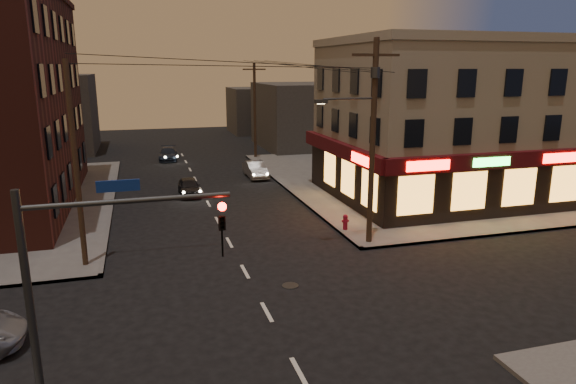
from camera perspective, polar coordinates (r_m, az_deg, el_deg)
name	(u,v)px	position (r m, az deg, el deg)	size (l,w,h in m)	color
ground	(267,312)	(19.48, -2.38, -13.19)	(120.00, 120.00, 0.00)	black
sidewalk_ne	(426,177)	(43.03, 15.07, 1.58)	(24.00, 28.00, 0.15)	#514F4C
pizza_building	(447,120)	(36.48, 17.30, 7.70)	(15.85, 12.85, 10.50)	gray
bg_building_ne_a	(306,115)	(58.02, 2.03, 8.52)	(10.00, 12.00, 7.00)	#3F3D3A
bg_building_nw	(49,114)	(59.73, -25.01, 7.89)	(9.00, 10.00, 8.00)	#3F3D3A
bg_building_ne_b	(260,110)	(70.96, -3.11, 9.07)	(8.00, 8.00, 6.00)	#3F3D3A
utility_pole_main	(371,132)	(25.29, 9.18, 6.64)	(4.20, 0.44, 10.00)	#382619
utility_pole_far	(255,111)	(50.24, -3.71, 9.00)	(0.26, 0.26, 9.00)	#382619
utility_pole_west	(76,166)	(23.89, -22.50, 2.65)	(0.24, 0.24, 9.00)	#382619
traffic_signal	(80,286)	(12.29, -22.14, -9.67)	(4.49, 0.32, 6.47)	#333538
sedan_near	(189,187)	(36.64, -10.93, 0.58)	(1.44, 3.59, 1.22)	black
sedan_mid	(255,169)	(41.87, -3.64, 2.51)	(1.40, 4.01, 1.32)	slate
sedan_far	(168,154)	(50.95, -13.18, 4.14)	(1.68, 4.13, 1.20)	#182131
fire_hydrant	(345,221)	(28.18, 6.39, -3.24)	(0.37, 0.37, 0.86)	maroon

